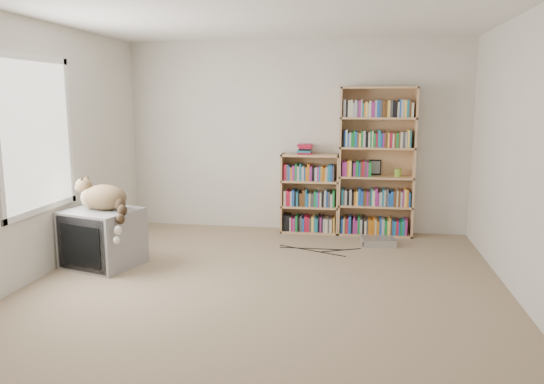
% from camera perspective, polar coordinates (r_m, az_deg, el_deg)
% --- Properties ---
extents(floor, '(4.50, 5.00, 0.01)m').
position_cam_1_polar(floor, '(4.90, -1.16, -10.89)').
color(floor, '#9D8A6A').
rests_on(floor, ground).
extents(wall_back, '(4.50, 0.02, 2.50)m').
position_cam_1_polar(wall_back, '(7.07, 2.48, 5.96)').
color(wall_back, silver).
rests_on(wall_back, floor).
extents(wall_front, '(4.50, 0.02, 2.50)m').
position_cam_1_polar(wall_front, '(2.23, -13.00, -3.17)').
color(wall_front, silver).
rests_on(wall_front, floor).
extents(wall_left, '(0.02, 5.00, 2.50)m').
position_cam_1_polar(wall_left, '(5.48, -25.09, 3.85)').
color(wall_left, silver).
rests_on(wall_left, floor).
extents(wall_right, '(0.02, 5.00, 2.50)m').
position_cam_1_polar(wall_right, '(4.75, 26.61, 2.93)').
color(wall_right, silver).
rests_on(wall_right, floor).
extents(ceiling, '(4.50, 5.00, 0.02)m').
position_cam_1_polar(ceiling, '(4.64, -1.28, 19.33)').
color(ceiling, white).
rests_on(ceiling, wall_back).
extents(window, '(0.02, 1.22, 1.52)m').
position_cam_1_polar(window, '(5.63, -23.96, 5.61)').
color(window, white).
rests_on(window, wall_left).
extents(crt_tv, '(0.84, 0.79, 0.60)m').
position_cam_1_polar(crt_tv, '(5.89, -17.66, -4.71)').
color(crt_tv, gray).
rests_on(crt_tv, floor).
extents(cat, '(0.70, 0.59, 0.58)m').
position_cam_1_polar(cat, '(5.74, -17.41, -0.98)').
color(cat, '#372716').
rests_on(cat, crt_tv).
extents(bookcase_tall, '(0.95, 0.30, 1.89)m').
position_cam_1_polar(bookcase_tall, '(6.92, 11.17, 2.75)').
color(bookcase_tall, tan).
rests_on(bookcase_tall, floor).
extents(bookcase_short, '(0.75, 0.30, 1.04)m').
position_cam_1_polar(bookcase_short, '(7.00, 4.11, -0.44)').
color(bookcase_short, tan).
rests_on(bookcase_short, floor).
extents(book_stack, '(0.18, 0.24, 0.13)m').
position_cam_1_polar(book_stack, '(6.91, 3.50, 4.62)').
color(book_stack, '#AF1734').
rests_on(book_stack, bookcase_short).
extents(green_mug, '(0.09, 0.09, 0.10)m').
position_cam_1_polar(green_mug, '(6.92, 13.38, 2.04)').
color(green_mug, '#7FB233').
rests_on(green_mug, bookcase_tall).
extents(framed_print, '(0.15, 0.05, 0.20)m').
position_cam_1_polar(framed_print, '(7.00, 11.05, 2.63)').
color(framed_print, black).
rests_on(framed_print, bookcase_tall).
extents(dvd_player, '(0.43, 0.33, 0.09)m').
position_cam_1_polar(dvd_player, '(6.56, 11.34, -5.25)').
color(dvd_player, '#ADADB2').
rests_on(dvd_player, floor).
extents(wall_outlet, '(0.01, 0.08, 0.13)m').
position_cam_1_polar(wall_outlet, '(6.38, -19.84, -3.53)').
color(wall_outlet, silver).
rests_on(wall_outlet, wall_left).
extents(floor_cables, '(1.20, 0.70, 0.01)m').
position_cam_1_polar(floor_cables, '(6.18, 2.25, -6.39)').
color(floor_cables, black).
rests_on(floor_cables, floor).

